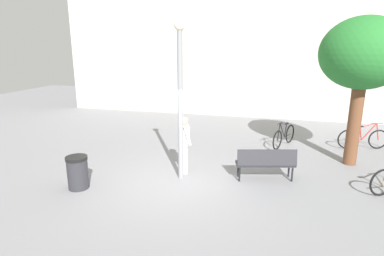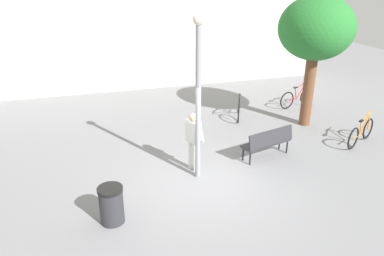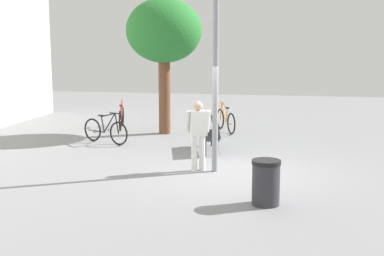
# 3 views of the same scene
# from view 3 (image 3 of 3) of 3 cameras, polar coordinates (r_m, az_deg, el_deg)

# --- Properties ---
(ground_plane) EXTENTS (36.00, 36.00, 0.00)m
(ground_plane) POSITION_cam_3_polar(r_m,az_deg,el_deg) (12.61, 4.16, -4.75)
(ground_plane) COLOR gray
(lamppost) EXTENTS (0.28, 0.28, 4.24)m
(lamppost) POSITION_cam_3_polar(r_m,az_deg,el_deg) (12.29, 2.55, 6.48)
(lamppost) COLOR gray
(lamppost) RESTS_ON ground_plane
(person_by_lamppost) EXTENTS (0.45, 0.63, 1.67)m
(person_by_lamppost) POSITION_cam_3_polar(r_m,az_deg,el_deg) (12.52, 0.68, -0.31)
(person_by_lamppost) COLOR white
(person_by_lamppost) RESTS_ON ground_plane
(park_bench) EXTENTS (1.67, 0.86, 0.92)m
(park_bench) POSITION_cam_3_polar(r_m,az_deg,el_deg) (14.83, 2.13, -0.42)
(park_bench) COLOR #2D2D33
(park_bench) RESTS_ON ground_plane
(plaza_tree) EXTENTS (2.48, 2.48, 4.46)m
(plaza_tree) POSITION_cam_3_polar(r_m,az_deg,el_deg) (17.48, -3.05, 10.29)
(plaza_tree) COLOR brown
(plaza_tree) RESTS_ON ground_plane
(bicycle_red) EXTENTS (1.77, 0.48, 0.97)m
(bicycle_red) POSITION_cam_3_polar(r_m,az_deg,el_deg) (18.89, -7.63, 1.15)
(bicycle_red) COLOR black
(bicycle_red) RESTS_ON ground_plane
(bicycle_black) EXTENTS (0.81, 1.66, 0.97)m
(bicycle_black) POSITION_cam_3_polar(r_m,az_deg,el_deg) (16.20, -9.32, -0.28)
(bicycle_black) COLOR black
(bicycle_black) RESTS_ON ground_plane
(bicycle_orange) EXTENTS (1.63, 0.87, 0.97)m
(bicycle_orange) POSITION_cam_3_polar(r_m,az_deg,el_deg) (18.10, 3.64, 0.85)
(bicycle_orange) COLOR black
(bicycle_orange) RESTS_ON ground_plane
(trash_bin) EXTENTS (0.55, 0.55, 0.87)m
(trash_bin) POSITION_cam_3_polar(r_m,az_deg,el_deg) (10.12, 7.99, -5.83)
(trash_bin) COLOR #2D2D33
(trash_bin) RESTS_ON ground_plane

